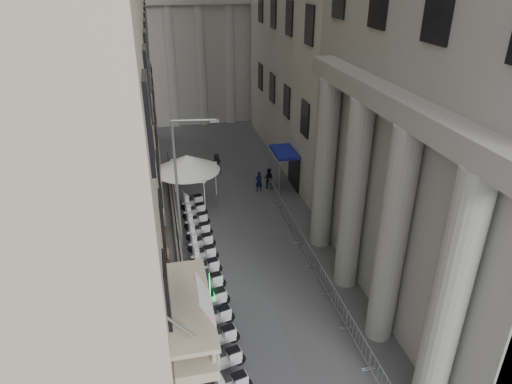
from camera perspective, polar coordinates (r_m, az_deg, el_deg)
iron_fence at (r=27.13m, az=-9.49°, el=-8.26°), size 0.30×28.00×1.40m
blue_awning at (r=35.17m, az=3.44°, el=0.61°), size 1.60×3.00×3.00m
scooter_4 at (r=20.67m, az=-3.64°, el=-21.24°), size 1.49×0.87×1.50m
scooter_5 at (r=21.58m, az=-4.23°, el=-18.68°), size 1.49×0.87×1.50m
scooter_6 at (r=22.53m, az=-4.75°, el=-16.34°), size 1.49×0.87×1.50m
scooter_7 at (r=23.52m, az=-5.23°, el=-14.18°), size 1.49×0.87×1.50m
scooter_8 at (r=24.54m, az=-5.65°, el=-12.20°), size 1.49×0.87×1.50m
scooter_9 at (r=25.59m, az=-6.04°, el=-10.39°), size 1.49×0.87×1.50m
scooter_10 at (r=26.66m, az=-6.39°, el=-8.71°), size 1.49×0.87×1.50m
scooter_11 at (r=27.76m, az=-6.71°, el=-7.17°), size 1.49×0.87×1.50m
scooter_12 at (r=28.87m, az=-7.00°, el=-5.74°), size 1.49×0.87×1.50m
scooter_13 at (r=30.00m, az=-7.27°, el=-4.42°), size 1.49×0.87×1.50m
scooter_14 at (r=31.15m, az=-7.53°, el=-3.20°), size 1.49×0.87×1.50m
scooter_15 at (r=32.31m, az=-7.76°, el=-2.06°), size 1.49×0.87×1.50m
barrier_2 at (r=21.94m, az=12.45°, el=-18.44°), size 0.60×2.40×1.10m
barrier_3 at (r=23.60m, az=9.95°, el=-14.37°), size 0.60×2.40×1.10m
barrier_4 at (r=25.39m, az=7.86°, el=-10.84°), size 0.60×2.40×1.10m
barrier_5 at (r=27.29m, az=6.10°, el=-7.77°), size 0.60×2.40×1.10m
barrier_6 at (r=29.29m, az=4.60°, el=-5.11°), size 0.60×2.40×1.10m
barrier_7 at (r=31.36m, az=3.29°, el=-2.79°), size 0.60×2.40×1.10m
barrier_8 at (r=33.48m, az=2.16°, el=-0.76°), size 0.60×2.40×1.10m
security_tent at (r=32.43m, az=-9.57°, el=3.95°), size 4.54×4.54×3.69m
street_lamp at (r=25.96m, az=-9.30°, el=2.10°), size 2.59×0.54×7.96m
info_kiosk at (r=23.06m, az=-6.12°, el=-12.05°), size 0.39×0.93×1.92m
pedestrian_a at (r=34.19m, az=0.35°, el=1.33°), size 0.65×0.51×1.58m
pedestrian_b at (r=34.72m, az=1.56°, el=1.75°), size 0.96×0.87×1.60m
pedestrian_c at (r=37.38m, az=-4.92°, el=3.57°), size 0.95×0.78×1.67m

